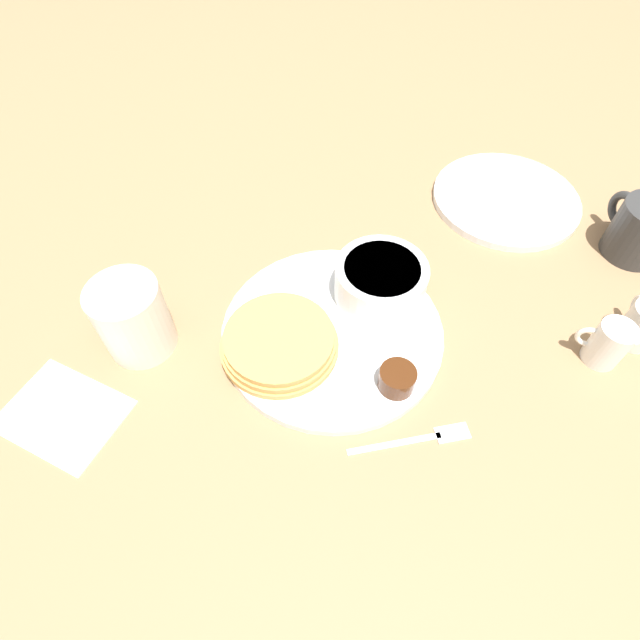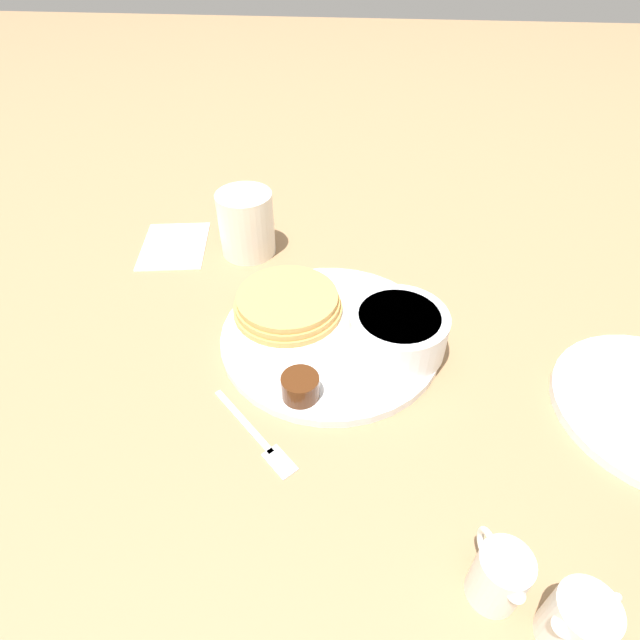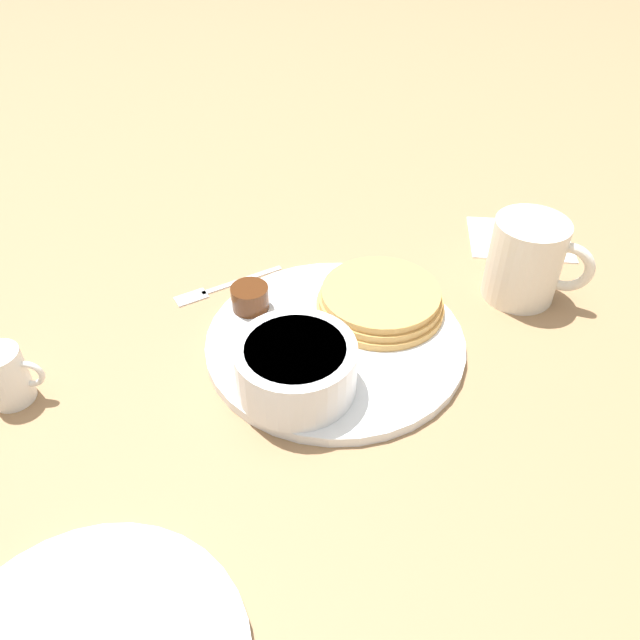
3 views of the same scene
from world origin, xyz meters
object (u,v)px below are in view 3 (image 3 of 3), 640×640
(coffee_mug, at_px, (527,260))
(bowl, at_px, (296,366))
(plate, at_px, (335,341))
(creamer_pitcher_near, at_px, (6,376))
(fork, at_px, (217,288))

(coffee_mug, bearing_deg, bowl, 46.71)
(plate, height_order, creamer_pitcher_near, creamer_pitcher_near)
(plate, relative_size, coffee_mug, 2.36)
(creamer_pitcher_near, xyz_separation_m, fork, (-0.13, -0.22, -0.03))
(plate, bearing_deg, creamer_pitcher_near, 28.18)
(bowl, relative_size, creamer_pitcher_near, 1.83)
(coffee_mug, xyz_separation_m, creamer_pitcher_near, (0.49, 0.31, -0.02))
(bowl, height_order, fork, bowl)
(coffee_mug, relative_size, fork, 1.09)
(creamer_pitcher_near, relative_size, fork, 0.59)
(bowl, distance_m, coffee_mug, 0.32)
(coffee_mug, relative_size, creamer_pitcher_near, 1.84)
(plate, relative_size, creamer_pitcher_near, 4.33)
(bowl, height_order, coffee_mug, coffee_mug)
(plate, distance_m, fork, 0.18)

